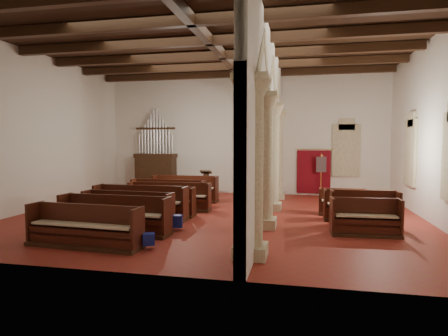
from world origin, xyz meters
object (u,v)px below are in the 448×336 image
lectern (206,186)px  processional_banner (321,181)px  pipe_organ (156,166)px  aisle_pew_0 (365,223)px  nave_pew_0 (84,233)px

lectern → processional_banner: bearing=10.5°
pipe_organ → processional_banner: size_ratio=2.14×
lectern → aisle_pew_0: bearing=-46.2°
lectern → nave_pew_0: size_ratio=0.42×
pipe_organ → lectern: bearing=-20.0°
lectern → aisle_pew_0: lectern is taller
nave_pew_0 → aisle_pew_0: size_ratio=1.62×
processional_banner → nave_pew_0: 11.76m
processional_banner → aisle_pew_0: 7.41m
processional_banner → aisle_pew_0: processional_banner is taller
nave_pew_0 → aisle_pew_0: (7.04, 2.64, 0.01)m
lectern → nave_pew_0: bearing=-96.3°
processional_banner → nave_pew_0: bearing=-129.6°
nave_pew_0 → aisle_pew_0: bearing=24.5°
pipe_organ → processional_banner: bearing=-0.0°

